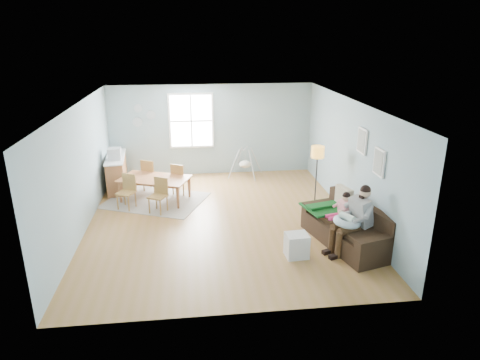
{
  "coord_description": "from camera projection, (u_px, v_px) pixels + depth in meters",
  "views": [
    {
      "loc": [
        -0.64,
        -9.04,
        4.15
      ],
      "look_at": [
        0.42,
        -0.09,
        1.0
      ],
      "focal_mm": 32.0,
      "sensor_mm": 36.0,
      "label": 1
    }
  ],
  "objects": [
    {
      "name": "baby_swing",
      "position": [
        245.0,
        164.0,
        12.79
      ],
      "size": [
        1.1,
        1.11,
        0.87
      ],
      "color": "#B6B7BB",
      "rests_on": "room"
    },
    {
      "name": "dining_table",
      "position": [
        155.0,
        190.0,
        10.95
      ],
      "size": [
        1.96,
        1.52,
        0.61
      ],
      "primitive_type": "imported",
      "rotation": [
        0.0,
        0.0,
        -0.36
      ],
      "color": "#9A5232",
      "rests_on": "rug"
    },
    {
      "name": "rug",
      "position": [
        156.0,
        200.0,
        11.05
      ],
      "size": [
        2.91,
        2.61,
        0.01
      ],
      "primitive_type": "cube",
      "rotation": [
        0.0,
        0.0,
        -0.41
      ],
      "color": "gray",
      "rests_on": "room"
    },
    {
      "name": "pictures",
      "position": [
        370.0,
        151.0,
        8.64
      ],
      "size": [
        0.05,
        1.34,
        0.74
      ],
      "color": "white",
      "rests_on": "room"
    },
    {
      "name": "green_throw",
      "position": [
        327.0,
        207.0,
        9.25
      ],
      "size": [
        1.14,
        1.03,
        0.04
      ],
      "primitive_type": "cube",
      "rotation": [
        0.0,
        0.0,
        0.25
      ],
      "color": "#145827",
      "rests_on": "sofa"
    },
    {
      "name": "counter",
      "position": [
        117.0,
        172.0,
        11.8
      ],
      "size": [
        0.62,
        1.67,
        0.91
      ],
      "color": "#9A5232",
      "rests_on": "room"
    },
    {
      "name": "monitor",
      "position": [
        114.0,
        154.0,
        11.32
      ],
      "size": [
        0.34,
        0.32,
        0.31
      ],
      "color": "#B6B7BB",
      "rests_on": "counter"
    },
    {
      "name": "beige_pillow",
      "position": [
        344.0,
        198.0,
        9.16
      ],
      "size": [
        0.25,
        0.5,
        0.48
      ],
      "primitive_type": "cube",
      "rotation": [
        0.0,
        0.0,
        0.26
      ],
      "color": "#B9AE8D",
      "rests_on": "sofa"
    },
    {
      "name": "room",
      "position": [
        220.0,
        117.0,
        9.11
      ],
      "size": [
        8.4,
        9.4,
        3.9
      ],
      "color": "olive"
    },
    {
      "name": "floor_lamp",
      "position": [
        317.0,
        157.0,
        10.26
      ],
      "size": [
        0.31,
        0.31,
        1.54
      ],
      "color": "black",
      "rests_on": "room"
    },
    {
      "name": "storage_cube",
      "position": [
        296.0,
        245.0,
        8.25
      ],
      "size": [
        0.45,
        0.4,
        0.47
      ],
      "color": "silver",
      "rests_on": "room"
    },
    {
      "name": "infant",
      "position": [
        346.0,
        216.0,
        8.26
      ],
      "size": [
        0.27,
        0.4,
        0.15
      ],
      "color": "white",
      "rests_on": "nursing_pillow"
    },
    {
      "name": "chair_ne",
      "position": [
        179.0,
        177.0,
        11.31
      ],
      "size": [
        0.53,
        0.53,
        0.86
      ],
      "color": "olive",
      "rests_on": "rug"
    },
    {
      "name": "chair_sw",
      "position": [
        127.0,
        189.0,
        10.47
      ],
      "size": [
        0.51,
        0.51,
        0.85
      ],
      "color": "olive",
      "rests_on": "rug"
    },
    {
      "name": "sofa",
      "position": [
        349.0,
        230.0,
        8.75
      ],
      "size": [
        1.42,
        2.27,
        0.85
      ],
      "color": "black",
      "rests_on": "room"
    },
    {
      "name": "toddler",
      "position": [
        341.0,
        208.0,
        8.76
      ],
      "size": [
        0.55,
        0.35,
        0.82
      ],
      "color": "white",
      "rests_on": "sofa"
    },
    {
      "name": "nursing_pillow",
      "position": [
        347.0,
        222.0,
        8.26
      ],
      "size": [
        0.69,
        0.68,
        0.22
      ],
      "primitive_type": "torus",
      "rotation": [
        0.0,
        0.14,
        0.32
      ],
      "color": "#CBECFE",
      "rests_on": "father"
    },
    {
      "name": "window",
      "position": [
        191.0,
        121.0,
        12.54
      ],
      "size": [
        1.32,
        0.08,
        1.62
      ],
      "color": "white",
      "rests_on": "room"
    },
    {
      "name": "chair_nw",
      "position": [
        150.0,
        174.0,
        11.53
      ],
      "size": [
        0.55,
        0.55,
        0.9
      ],
      "color": "olive",
      "rests_on": "rug"
    },
    {
      "name": "father",
      "position": [
        354.0,
        217.0,
        8.29
      ],
      "size": [
        1.01,
        0.66,
        1.36
      ],
      "color": "gray",
      "rests_on": "sofa"
    },
    {
      "name": "chair_se",
      "position": [
        159.0,
        193.0,
        10.24
      ],
      "size": [
        0.52,
        0.52,
        0.84
      ],
      "color": "olive",
      "rests_on": "rug"
    },
    {
      "name": "wall_plates",
      "position": [
        142.0,
        116.0,
        12.34
      ],
      "size": [
        0.67,
        0.02,
        0.66
      ],
      "color": "#97ACB5",
      "rests_on": "room"
    }
  ]
}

